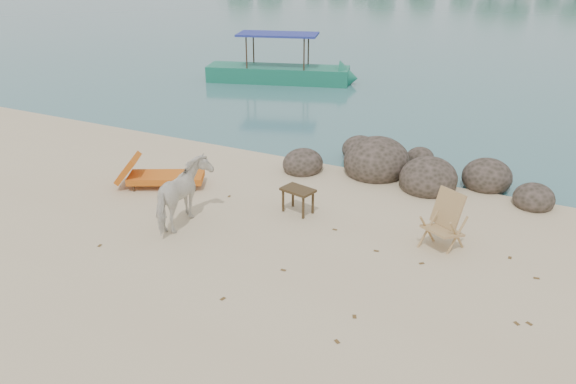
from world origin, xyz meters
The scene contains 7 objects.
boulders centered at (0.61, 6.05, 0.23)m, with size 6.34×2.85×1.22m.
cow centered at (-2.63, 1.55, 0.66)m, with size 0.71×1.56×1.32m, color white.
side_table centered at (-0.84, 3.09, 0.27)m, with size 0.68×0.44×0.54m, color #382A16, non-canonical shape.
lounge_chair centered at (-4.23, 2.98, 0.33)m, with size 2.17×0.76×0.65m, color orange, non-canonical shape.
deck_chair centered at (2.23, 2.95, 0.52)m, with size 0.66×0.73×1.03m, color tan, non-canonical shape.
boat_near centered at (-7.11, 14.15, 1.61)m, with size 6.61×1.49×3.21m, color #1A7256, non-canonical shape.
dead_leaves centered at (1.00, 0.97, 0.01)m, with size 8.37×7.22×0.00m.
Camera 1 is at (3.82, -6.63, 5.29)m, focal length 35.00 mm.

